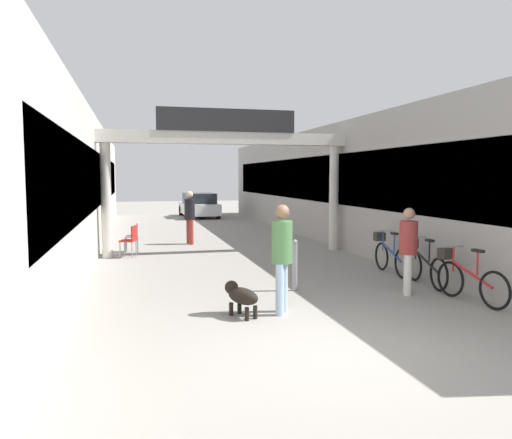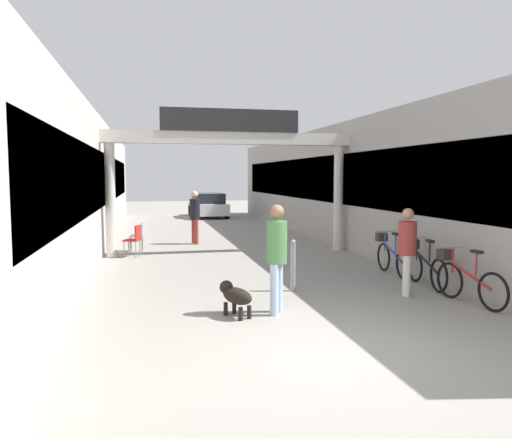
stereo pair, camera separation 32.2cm
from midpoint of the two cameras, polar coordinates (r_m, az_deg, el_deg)
ground_plane at (r=6.68m, az=10.65°, el=-14.83°), size 80.00×80.00×0.00m
storefront_left at (r=16.99m, az=-21.09°, el=3.67°), size 3.00×26.00×3.93m
storefront_right at (r=18.41m, az=12.12°, el=3.96°), size 3.00×26.00×3.93m
arcade_sign_gateway at (r=14.50m, az=-2.37°, el=7.70°), size 7.40×0.47×4.16m
pedestrian_with_dog at (r=8.14m, az=3.52°, el=-3.63°), size 0.47×0.47×1.80m
pedestrian_companion at (r=9.91m, az=17.79°, el=-2.87°), size 0.46×0.46×1.65m
pedestrian_carrying_crate at (r=16.68m, az=-6.46°, el=0.68°), size 0.42×0.42×1.77m
dog_on_leash at (r=8.11m, az=-1.26°, el=-8.66°), size 0.57×0.77×0.55m
bicycle_red_nearest at (r=9.72m, az=23.74°, el=-6.23°), size 0.46×1.68×0.98m
bicycle_black_second at (r=10.92m, az=19.44°, el=-4.89°), size 0.46×1.69×0.98m
bicycle_blue_third at (r=11.97m, az=15.91°, el=-3.95°), size 0.46×1.69×0.98m
bollard_post_metal at (r=9.86m, az=5.18°, el=-5.19°), size 0.10×0.10×1.02m
cafe_chair_red_nearer at (r=14.30m, az=-13.09°, el=-2.04°), size 0.51×0.51×0.89m
cafe_chair_aluminium_farther at (r=15.32m, az=-12.64°, el=-1.58°), size 0.42×0.42×0.89m
parked_car_white at (r=27.76m, az=-5.19°, el=1.61°), size 1.91×4.06×1.33m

